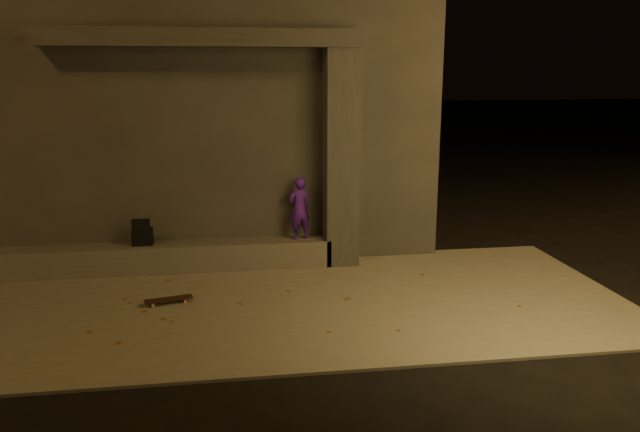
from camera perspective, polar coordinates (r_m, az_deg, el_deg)
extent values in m
plane|color=black|center=(7.23, -6.31, -13.96)|extent=(120.00, 120.00, 0.00)
cube|color=#656159|center=(9.05, -6.85, -8.08)|extent=(11.00, 4.40, 0.04)
cube|color=#363431|center=(12.98, -12.32, 9.86)|extent=(9.00, 5.00, 5.20)
cube|color=#585550|center=(10.71, -15.27, -3.69)|extent=(6.00, 0.55, 0.45)
cube|color=#363431|center=(10.46, 1.93, 5.23)|extent=(0.55, 0.55, 3.60)
cube|color=#363431|center=(10.25, -10.70, 15.72)|extent=(5.00, 0.70, 0.28)
imported|color=#47189D|center=(10.50, -1.90, 0.72)|extent=(0.44, 0.36, 1.06)
cube|color=black|center=(10.63, -15.92, -1.85)|extent=(0.33, 0.22, 0.27)
cube|color=black|center=(10.57, -16.00, -0.65)|extent=(0.29, 0.04, 0.19)
cube|color=black|center=(9.22, -13.68, -7.39)|extent=(0.70, 0.32, 0.01)
cylinder|color=tan|center=(9.32, -12.34, -7.37)|extent=(0.05, 0.04, 0.05)
cylinder|color=tan|center=(9.20, -12.21, -7.64)|extent=(0.05, 0.04, 0.05)
cylinder|color=tan|center=(9.27, -15.11, -7.65)|extent=(0.05, 0.04, 0.05)
cylinder|color=tan|center=(9.15, -15.01, -7.92)|extent=(0.05, 0.04, 0.05)
cube|color=#99999E|center=(9.25, -12.29, -7.34)|extent=(0.07, 0.14, 0.01)
cube|color=#99999E|center=(9.20, -15.07, -7.62)|extent=(0.07, 0.14, 0.01)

